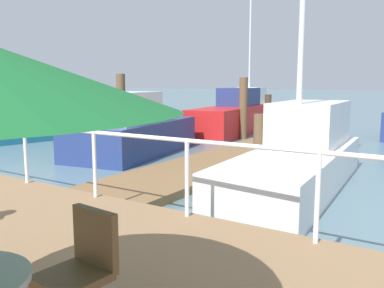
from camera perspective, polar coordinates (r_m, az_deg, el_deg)
The scene contains 13 objects.
floating_dock at distance 12.31m, azimuth 6.76°, elevation -1.51°, with size 13.53×2.00×0.18m, color olive.
boardwalk_railing at distance 7.26m, azimuth -18.40°, elevation 0.42°, with size 0.06×26.49×1.08m.
dock_piling_0 at distance 14.72m, azimuth -8.05°, elevation 3.28°, with size 0.34×0.34×1.80m, color #473826.
dock_piling_1 at distance 15.50m, azimuth -9.88°, elevation 4.91°, with size 0.33×0.33×2.57m, color brown.
dock_piling_2 at distance 16.53m, azimuth 7.18°, elevation 4.99°, with size 0.33×0.33×2.46m, color brown.
dock_piling_3 at distance 9.40m, azimuth 9.38°, elevation -0.49°, with size 0.27×0.27×1.53m, color brown.
dock_piling_4 at distance 20.87m, azimuth 10.57°, elevation 4.54°, with size 0.33×0.33×1.67m, color #473826.
moored_boat_1 at distance 9.06m, azimuth 14.98°, elevation -1.38°, with size 6.03×2.02×7.60m.
moored_boat_2 at distance 18.22m, azimuth 5.76°, elevation 3.85°, with size 6.42×2.43×2.01m.
moored_boat_3 at distance 17.12m, azimuth -23.48°, elevation 2.48°, with size 6.13×3.01×1.82m.
moored_boat_4 at distance 12.82m, azimuth -8.57°, elevation 1.86°, with size 5.16×2.99×1.97m.
moored_boat_5 at distance 28.07m, azimuth 8.06°, elevation 5.38°, with size 5.04×2.07×9.52m.
cafe_chair_0 at distance 3.15m, azimuth -15.07°, elevation -15.82°, with size 0.51×0.48×0.90m.
Camera 1 is at (-7.65, 2.05, 2.20)m, focal length 38.08 mm.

